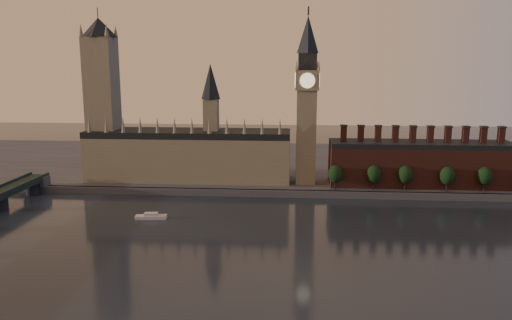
{
  "coord_description": "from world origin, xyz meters",
  "views": [
    {
      "loc": [
        1.37,
        -197.3,
        77.46
      ],
      "look_at": [
        -17.09,
        55.0,
        28.83
      ],
      "focal_mm": 35.0,
      "sensor_mm": 36.0,
      "label": 1
    }
  ],
  "objects": [
    {
      "name": "ground",
      "position": [
        0.0,
        0.0,
        0.0
      ],
      "size": [
        900.0,
        900.0,
        0.0
      ],
      "primitive_type": "plane",
      "color": "black",
      "rests_on": "ground"
    },
    {
      "name": "north_bank",
      "position": [
        0.0,
        178.04,
        2.0
      ],
      "size": [
        900.0,
        182.0,
        4.0
      ],
      "color": "#4D4D52",
      "rests_on": "ground"
    },
    {
      "name": "palace_of_westminster",
      "position": [
        -64.41,
        114.91,
        21.63
      ],
      "size": [
        130.0,
        30.3,
        74.0
      ],
      "color": "#80715B",
      "rests_on": "north_bank"
    },
    {
      "name": "victoria_tower",
      "position": [
        -120.0,
        115.0,
        59.09
      ],
      "size": [
        24.0,
        24.0,
        108.0
      ],
      "color": "#80715B",
      "rests_on": "north_bank"
    },
    {
      "name": "big_ben",
      "position": [
        10.0,
        110.0,
        56.83
      ],
      "size": [
        15.0,
        15.0,
        107.0
      ],
      "color": "#80715B",
      "rests_on": "north_bank"
    },
    {
      "name": "chimney_block",
      "position": [
        80.0,
        110.0,
        17.82
      ],
      "size": [
        110.0,
        25.0,
        37.0
      ],
      "color": "#562821",
      "rests_on": "north_bank"
    },
    {
      "name": "embankment_tree_0",
      "position": [
        27.33,
        93.89,
        13.47
      ],
      "size": [
        8.6,
        8.6,
        14.88
      ],
      "color": "black",
      "rests_on": "north_bank"
    },
    {
      "name": "embankment_tree_1",
      "position": [
        49.99,
        95.15,
        13.47
      ],
      "size": [
        8.6,
        8.6,
        14.88
      ],
      "color": "black",
      "rests_on": "north_bank"
    },
    {
      "name": "embankment_tree_2",
      "position": [
        68.3,
        95.23,
        13.47
      ],
      "size": [
        8.6,
        8.6,
        14.88
      ],
      "color": "black",
      "rests_on": "north_bank"
    },
    {
      "name": "embankment_tree_3",
      "position": [
        92.18,
        94.1,
        13.47
      ],
      "size": [
        8.6,
        8.6,
        14.88
      ],
      "color": "black",
      "rests_on": "north_bank"
    },
    {
      "name": "embankment_tree_4",
      "position": [
        113.66,
        94.88,
        13.47
      ],
      "size": [
        8.6,
        8.6,
        14.88
      ],
      "color": "black",
      "rests_on": "north_bank"
    },
    {
      "name": "river_boat",
      "position": [
        -69.84,
        42.17,
        1.21
      ],
      "size": [
        16.26,
        6.37,
        3.17
      ],
      "rotation": [
        0.0,
        0.0,
        0.12
      ],
      "color": "silver",
      "rests_on": "ground"
    }
  ]
}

